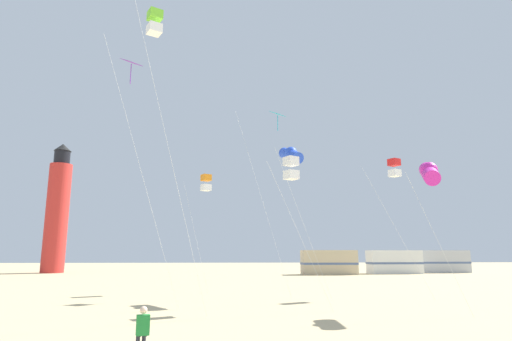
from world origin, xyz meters
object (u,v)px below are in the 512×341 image
Objects in this scene: kite_box_orange at (206,183)px; rv_van_silver at (442,261)px; kite_diamond_cyan at (276,122)px; kite_tube_blue at (291,155)px; kite_box_white at (291,168)px; rv_van_tan at (329,262)px; rv_van_white at (394,262)px; kite_flyer_standing at (143,327)px; kite_box_scarlet at (394,168)px; kite_tube_magenta at (429,173)px; kite_diamond_violet at (132,72)px; kite_box_lime at (155,23)px; lighthouse_distant at (57,211)px.

kite_box_orange reaches higher than rv_van_silver.
kite_tube_blue is at bearing -77.26° from kite_diamond_cyan.
kite_box_white is 31.28m from rv_van_tan.
kite_box_orange is 1.09× the size of kite_box_white.
kite_box_orange is 7.19m from kite_tube_blue.
kite_diamond_cyan is 1.87× the size of rv_van_tan.
kite_box_orange is at bearing -138.07° from rv_van_white.
kite_box_scarlet is (12.62, 13.76, 7.23)m from kite_flyer_standing.
kite_flyer_standing is at bearing -109.00° from kite_diamond_cyan.
rv_van_silver is at bearing 48.02° from kite_diamond_cyan.
kite_box_orange is 15.37m from kite_tube_magenta.
kite_box_scarlet is at bearing 9.21° from kite_tube_blue.
kite_diamond_cyan is 11.79m from kite_tube_magenta.
kite_box_orange reaches higher than kite_tube_magenta.
kite_diamond_violet reaches higher than rv_van_white.
kite_flyer_standing is 40.58m from rv_van_tan.
rv_van_white is at bearing -165.26° from rv_van_silver.
kite_box_orange is 31.94m from rv_van_white.
kite_diamond_cyan reaches higher than kite_box_scarlet.
kite_diamond_violet is 0.92× the size of kite_box_lime.
kite_box_white reaches higher than rv_van_silver.
kite_flyer_standing is 0.15× the size of kite_box_orange.
kite_box_scarlet is 16.75m from kite_diamond_violet.
kite_box_lime is (1.54, -2.55, 1.35)m from kite_diamond_violet.
kite_box_scarlet reaches higher than kite_box_orange.
kite_diamond_violet reaches higher than kite_diamond_cyan.
kite_diamond_violet is at bearing -63.67° from lighthouse_distant.
kite_box_lime is at bearing -58.87° from kite_diamond_violet.
kite_diamond_violet reaches higher than rv_van_silver.
kite_diamond_cyan is 1.85× the size of rv_van_silver.
kite_box_scarlet is 1.29× the size of rv_van_silver.
rv_van_silver is (49.82, -1.88, -6.45)m from lighthouse_distant.
rv_van_white is (16.98, 31.39, -5.31)m from kite_box_white.
kite_tube_blue is at bearing -170.79° from kite_box_scarlet.
rv_van_tan is (13.25, 20.85, -5.97)m from kite_box_orange.
kite_box_lime is 1.87× the size of kite_box_white.
kite_flyer_standing is at bearing -77.71° from kite_box_lime.
kite_flyer_standing is at bearing -121.69° from kite_box_white.
rv_van_silver is at bearing -2.16° from lighthouse_distant.
kite_box_white is 1.11× the size of rv_van_white.
kite_tube_magenta is at bearing -99.65° from kite_box_scarlet.
kite_diamond_cyan is at bearing -125.92° from kite_flyer_standing.
rv_van_white and rv_van_silver have the same top height.
lighthouse_distant is at bearing 116.33° from kite_diamond_violet.
rv_van_silver is (29.44, 42.15, 0.78)m from kite_flyer_standing.
kite_diamond_violet reaches higher than kite_tube_magenta.
lighthouse_distant is at bearing 116.66° from kite_box_lime.
kite_box_orange is (-12.14, 3.58, -0.49)m from kite_box_scarlet.
kite_diamond_cyan is 3.96m from kite_tube_blue.
kite_flyer_standing is at bearing -123.27° from rv_van_white.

